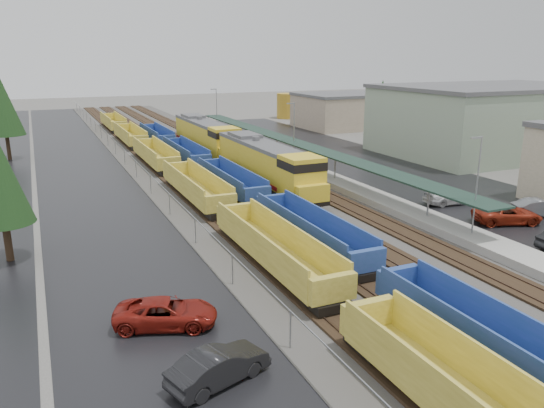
{
  "coord_description": "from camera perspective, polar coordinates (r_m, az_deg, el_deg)",
  "views": [
    {
      "loc": [
        -19.46,
        -8.15,
        13.55
      ],
      "look_at": [
        -2.75,
        29.23,
        2.0
      ],
      "focal_mm": 35.0,
      "sensor_mm": 36.0,
      "label": 1
    }
  ],
  "objects": [
    {
      "name": "parked_car_east_b",
      "position": [
        48.14,
        23.99,
        -1.04
      ],
      "size": [
        4.25,
        6.06,
        1.54
      ],
      "primitive_type": "imported",
      "rotation": [
        0.0,
        0.0,
        1.23
      ],
      "color": "maroon",
      "rests_on": "ground"
    },
    {
      "name": "east_commuter_lot",
      "position": [
        71.02,
        9.25,
        4.56
      ],
      "size": [
        16.0,
        100.0,
        0.02
      ],
      "primitive_type": "cube",
      "color": "black",
      "rests_on": "ground"
    },
    {
      "name": "ballast_strip",
      "position": [
        72.15,
        -8.04,
        4.81
      ],
      "size": [
        20.0,
        160.0,
        0.08
      ],
      "primitive_type": "cube",
      "color": "#302D2B",
      "rests_on": "ground"
    },
    {
      "name": "locomotive_lead",
      "position": [
        54.79,
        -0.52,
        4.25
      ],
      "size": [
        3.34,
        22.0,
        4.98
      ],
      "color": "black",
      "rests_on": "ground"
    },
    {
      "name": "industrial_buildings",
      "position": [
        79.22,
        22.62,
        7.82
      ],
      "size": [
        32.52,
        75.3,
        9.5
      ],
      "color": "tan",
      "rests_on": "ground"
    },
    {
      "name": "parked_car_east_e",
      "position": [
        51.46,
        26.88,
        -0.37
      ],
      "size": [
        3.2,
        4.91,
        1.53
      ],
      "primitive_type": "imported",
      "rotation": [
        0.0,
        0.0,
        1.2
      ],
      "color": "slate",
      "rests_on": "ground"
    },
    {
      "name": "locomotive_trail",
      "position": [
        74.23,
        -7.08,
        7.18
      ],
      "size": [
        3.34,
        22.0,
        4.98
      ],
      "color": "black",
      "rests_on": "ground"
    },
    {
      "name": "parked_car_east_c",
      "position": [
        52.51,
        18.65,
        0.82
      ],
      "size": [
        2.67,
        5.47,
        1.53
      ],
      "primitive_type": "imported",
      "rotation": [
        0.0,
        0.0,
        1.47
      ],
      "color": "silver",
      "rests_on": "ground"
    },
    {
      "name": "chainlink_fence",
      "position": [
        68.38,
        -15.4,
        5.14
      ],
      "size": [
        0.08,
        160.04,
        2.02
      ],
      "color": "gray",
      "rests_on": "ground"
    },
    {
      "name": "well_string_yellow",
      "position": [
        51.42,
        -8.2,
        1.72
      ],
      "size": [
        2.79,
        125.81,
        2.47
      ],
      "color": "#A8972E",
      "rests_on": "ground"
    },
    {
      "name": "trackbed",
      "position": [
        72.13,
        -8.04,
        4.9
      ],
      "size": [
        14.6,
        160.0,
        0.22
      ],
      "color": "black",
      "rests_on": "ground"
    },
    {
      "name": "station_platform",
      "position": [
        66.22,
        2.34,
        4.58
      ],
      "size": [
        3.0,
        80.0,
        8.0
      ],
      "color": "#9E9B93",
      "rests_on": "ground"
    },
    {
      "name": "west_parking_lot",
      "position": [
        69.62,
        -19.98,
        3.59
      ],
      "size": [
        10.0,
        160.0,
        0.02
      ],
      "primitive_type": "cube",
      "color": "black",
      "rests_on": "ground"
    },
    {
      "name": "tree_east",
      "position": [
        81.72,
        11.72,
        10.47
      ],
      "size": [
        4.4,
        4.4,
        10.0
      ],
      "color": "#332316",
      "rests_on": "ground"
    },
    {
      "name": "distant_hills",
      "position": [
        228.47,
        -7.9,
        12.22
      ],
      "size": [
        301.0,
        140.0,
        25.2
      ],
      "color": "#445340",
      "rests_on": "ground"
    },
    {
      "name": "tree_west_far",
      "position": [
        78.49,
        -26.98,
        9.38
      ],
      "size": [
        4.84,
        4.84,
        11.0
      ],
      "color": "#332316",
      "rests_on": "ground"
    },
    {
      "name": "parked_car_west_c",
      "position": [
        28.37,
        -11.34,
        -11.45
      ],
      "size": [
        4.14,
        5.77,
        1.46
      ],
      "primitive_type": "imported",
      "rotation": [
        0.0,
        0.0,
        1.21
      ],
      "color": "maroon",
      "rests_on": "ground"
    },
    {
      "name": "storage_tank",
      "position": [
        118.97,
        1.83,
        10.51
      ],
      "size": [
        5.38,
        5.38,
        5.38
      ],
      "primitive_type": "cylinder",
      "color": "#B28723",
      "rests_on": "ground"
    },
    {
      "name": "well_string_blue",
      "position": [
        46.03,
        -0.86,
        0.14
      ],
      "size": [
        2.6,
        101.32,
        2.31
      ],
      "color": "navy",
      "rests_on": "ground"
    },
    {
      "name": "parked_car_west_b",
      "position": [
        23.69,
        -5.74,
        -17.0
      ],
      "size": [
        3.01,
        4.91,
        1.53
      ],
      "primitive_type": "imported",
      "rotation": [
        0.0,
        0.0,
        1.9
      ],
      "color": "black",
      "rests_on": "ground"
    }
  ]
}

